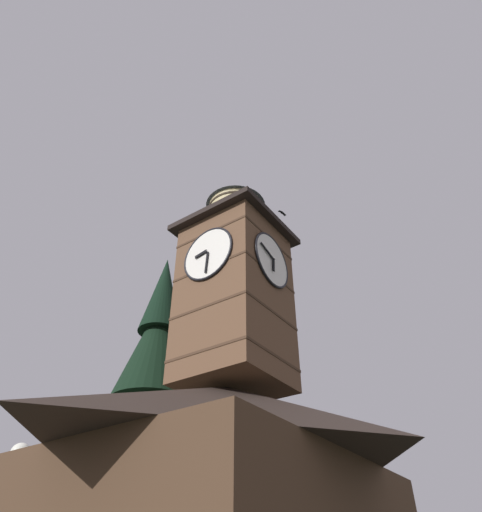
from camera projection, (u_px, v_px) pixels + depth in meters
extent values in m
pyramid|color=#2D231E|center=(226.00, 426.00, 15.39)|extent=(11.10, 8.93, 2.67)
cube|color=brown|center=(235.00, 305.00, 18.42)|extent=(3.54, 3.54, 6.89)
cube|color=#432E20|center=(234.00, 367.00, 16.87)|extent=(3.58, 3.58, 0.10)
cube|color=#432E20|center=(234.00, 325.00, 17.89)|extent=(3.58, 3.58, 0.10)
cube|color=#432E20|center=(235.00, 287.00, 18.91)|extent=(3.58, 3.58, 0.10)
cube|color=#432E20|center=(235.00, 253.00, 19.92)|extent=(3.58, 3.58, 0.10)
cylinder|color=white|center=(271.00, 260.00, 18.43)|extent=(2.30, 0.10, 2.30)
torus|color=black|center=(272.00, 260.00, 18.42)|extent=(2.40, 0.10, 2.40)
cube|color=black|center=(274.00, 265.00, 18.20)|extent=(0.16, 0.04, 0.58)
cube|color=black|center=(267.00, 251.00, 18.17)|extent=(0.92, 0.04, 0.35)
sphere|color=black|center=(274.00, 259.00, 18.38)|extent=(0.10, 0.10, 0.10)
cylinder|color=white|center=(208.00, 254.00, 18.09)|extent=(0.10, 2.30, 2.30)
torus|color=black|center=(208.00, 254.00, 18.07)|extent=(0.10, 2.40, 2.40)
cube|color=black|center=(201.00, 254.00, 18.18)|extent=(0.04, 0.59, 0.22)
cube|color=black|center=(207.00, 262.00, 17.73)|extent=(0.04, 0.15, 0.94)
sphere|color=black|center=(206.00, 253.00, 18.01)|extent=(0.10, 0.10, 0.10)
cube|color=black|center=(235.00, 235.00, 20.53)|extent=(4.24, 4.24, 0.25)
cylinder|color=tan|center=(235.00, 219.00, 21.07)|extent=(2.46, 2.46, 1.59)
cylinder|color=#2D2319|center=(235.00, 228.00, 20.76)|extent=(2.52, 2.52, 0.10)
cylinder|color=#2D2319|center=(235.00, 219.00, 21.07)|extent=(2.52, 2.52, 0.10)
cylinder|color=#2D2319|center=(236.00, 211.00, 21.38)|extent=(2.52, 2.52, 0.10)
cone|color=#424C5B|center=(236.00, 199.00, 21.83)|extent=(2.76, 2.76, 1.00)
sphere|color=#424C5B|center=(236.00, 189.00, 22.19)|extent=(0.16, 0.16, 0.16)
cone|color=black|center=(148.00, 433.00, 19.06)|extent=(5.14, 5.14, 4.11)
cone|color=black|center=(158.00, 346.00, 21.36)|extent=(3.59, 3.59, 5.25)
cone|color=black|center=(164.00, 294.00, 23.01)|extent=(2.05, 2.05, 4.24)
sphere|color=silver|center=(20.00, 453.00, 53.89)|extent=(2.27, 2.27, 2.27)
ellipsoid|color=black|center=(282.00, 213.00, 28.00)|extent=(0.13, 0.20, 0.10)
cube|color=black|center=(284.00, 214.00, 28.09)|extent=(0.33, 0.18, 0.11)
cube|color=black|center=(280.00, 212.00, 27.91)|extent=(0.33, 0.18, 0.11)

